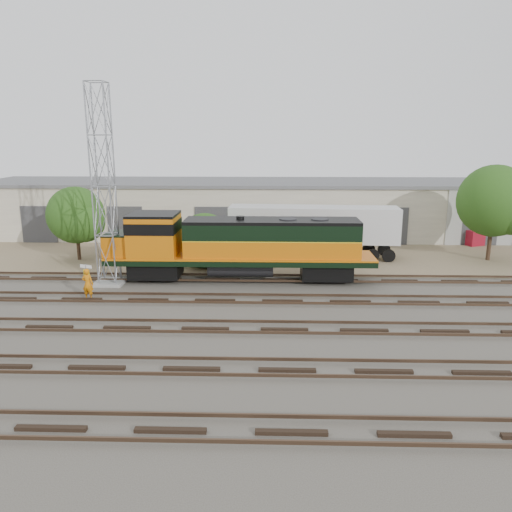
{
  "coord_description": "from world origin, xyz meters",
  "views": [
    {
      "loc": [
        -0.73,
        -26.6,
        9.52
      ],
      "look_at": [
        -1.64,
        4.0,
        2.2
      ],
      "focal_mm": 35.0,
      "sensor_mm": 36.0,
      "label": 1
    }
  ],
  "objects_px": {
    "worker": "(88,284)",
    "locomotive": "(236,245)",
    "signal_tower": "(104,190)",
    "semi_trailer": "(317,226)"
  },
  "relations": [
    {
      "from": "signal_tower",
      "to": "worker",
      "type": "relative_size",
      "value": 6.7
    },
    {
      "from": "signal_tower",
      "to": "locomotive",
      "type": "bearing_deg",
      "value": 7.04
    },
    {
      "from": "worker",
      "to": "semi_trailer",
      "type": "relative_size",
      "value": 0.14
    },
    {
      "from": "locomotive",
      "to": "semi_trailer",
      "type": "height_order",
      "value": "locomotive"
    },
    {
      "from": "signal_tower",
      "to": "semi_trailer",
      "type": "bearing_deg",
      "value": 28.93
    },
    {
      "from": "locomotive",
      "to": "worker",
      "type": "bearing_deg",
      "value": -153.36
    },
    {
      "from": "signal_tower",
      "to": "worker",
      "type": "xyz_separation_m",
      "value": [
        -0.26,
        -3.28,
        -5.29
      ]
    },
    {
      "from": "locomotive",
      "to": "semi_trailer",
      "type": "distance_m",
      "value": 9.2
    },
    {
      "from": "worker",
      "to": "locomotive",
      "type": "bearing_deg",
      "value": -145.7
    },
    {
      "from": "signal_tower",
      "to": "worker",
      "type": "height_order",
      "value": "signal_tower"
    }
  ]
}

